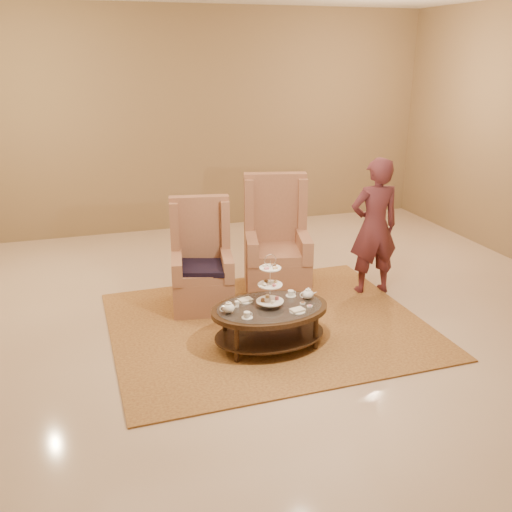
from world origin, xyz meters
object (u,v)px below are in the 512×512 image
object	(u,v)px
armchair_left	(202,271)
person	(374,227)
armchair_right	(276,252)
tea_table	(270,314)

from	to	relation	value
armchair_left	person	size ratio (longest dim) A/B	0.75
person	armchair_right	bearing A→B (deg)	-20.04
armchair_left	person	xyz separation A→B (m)	(2.06, -0.23, 0.41)
tea_table	armchair_right	world-z (taller)	armchair_right
armchair_left	person	bearing A→B (deg)	3.06
person	tea_table	bearing A→B (deg)	33.58
tea_table	person	distance (m)	1.95
armchair_left	person	world-z (taller)	person
armchair_right	armchair_left	bearing A→B (deg)	-153.59
armchair_right	person	size ratio (longest dim) A/B	0.85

